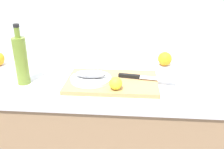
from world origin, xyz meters
name	(u,v)px	position (x,y,z in m)	size (l,w,h in m)	color
back_wall	(109,3)	(0.00, 0.33, 1.25)	(3.20, 0.05, 2.50)	silver
kitchen_counter	(104,147)	(0.00, 0.00, 0.45)	(2.00, 0.60, 0.90)	#9E7A56
cutting_board	(112,82)	(0.05, -0.06, 0.91)	(0.45, 0.30, 0.02)	tan
white_plate	(91,79)	(-0.05, -0.07, 0.93)	(0.20, 0.20, 0.01)	white
fish_fillet	(91,74)	(-0.05, -0.07, 0.95)	(0.15, 0.07, 0.04)	gray
chef_knife	(140,77)	(0.19, -0.04, 0.93)	(0.29, 0.07, 0.02)	silver
lemon_0	(116,83)	(0.08, -0.17, 0.95)	(0.06, 0.06, 0.06)	yellow
olive_oil_bottle	(21,60)	(-0.39, -0.09, 1.02)	(0.06, 0.06, 0.30)	olive
orange_0	(165,59)	(0.34, 0.23, 0.94)	(0.08, 0.08, 0.08)	orange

